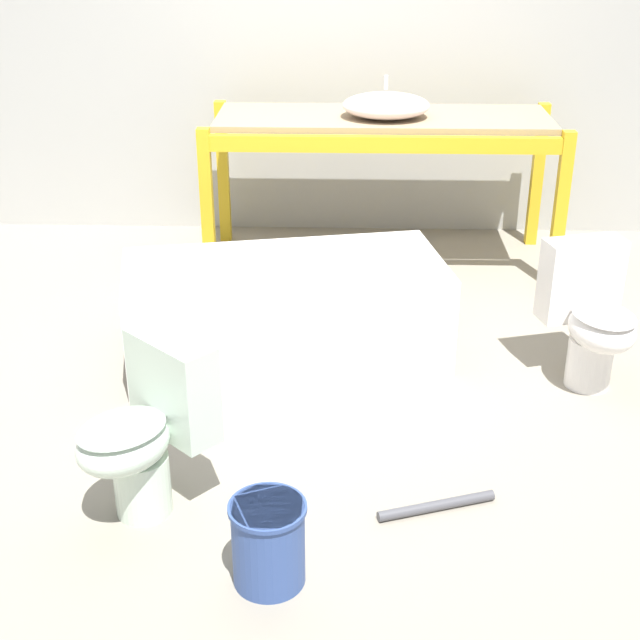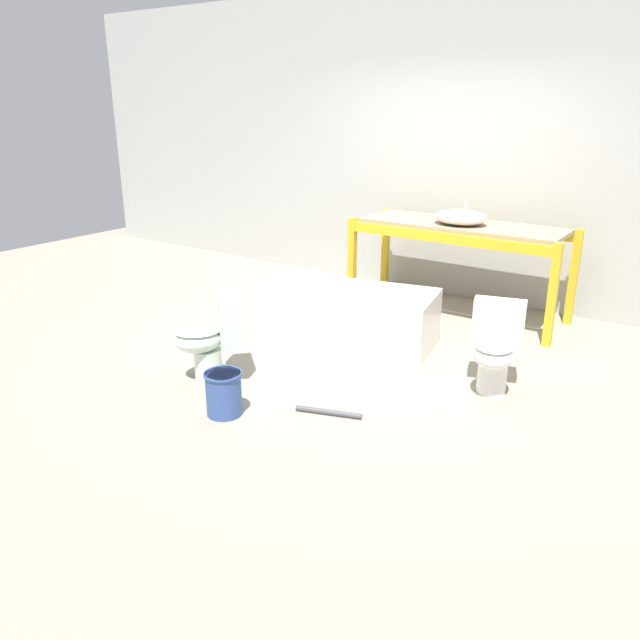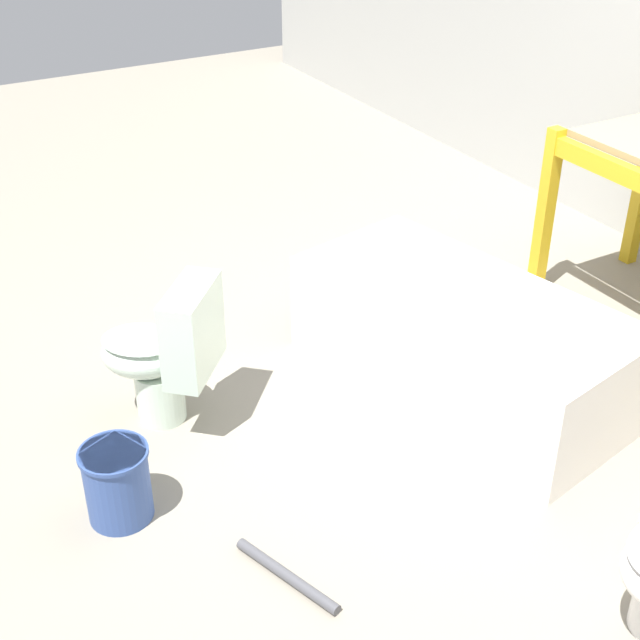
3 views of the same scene
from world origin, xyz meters
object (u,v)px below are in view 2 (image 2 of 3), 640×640
sink_basin (460,217)px  bucket_white (224,392)px  toilet_far (212,336)px  bathtub_main (346,311)px  toilet_near (495,347)px

sink_basin → bucket_white: 3.00m
toilet_far → bucket_white: size_ratio=2.15×
sink_basin → bathtub_main: 1.49m
bucket_white → toilet_near: bearing=45.7°
bucket_white → bathtub_main: bearing=91.9°
bathtub_main → toilet_far: toilet_far is taller
toilet_near → toilet_far: bearing=-166.2°
sink_basin → toilet_far: sink_basin is taller
sink_basin → toilet_far: (-0.93, -2.46, -0.65)m
toilet_far → sink_basin: bearing=111.5°
bathtub_main → bucket_white: 1.65m
sink_basin → toilet_far: size_ratio=0.76×
bathtub_main → toilet_near: 1.45m
sink_basin → bucket_white: (-0.46, -2.85, -0.83)m
toilet_near → bucket_white: (-1.38, -1.42, -0.19)m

